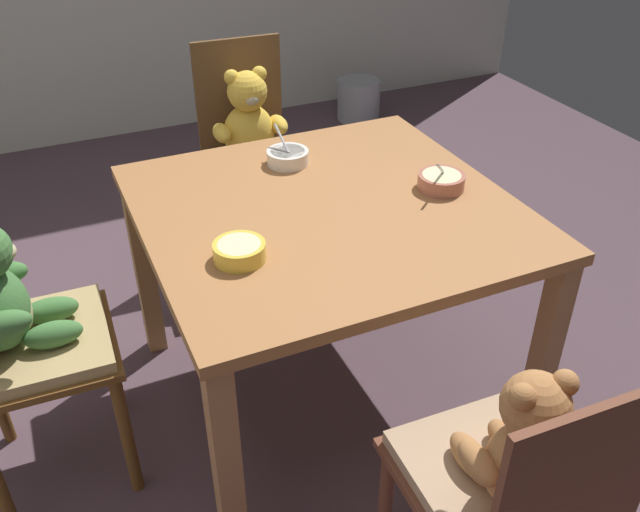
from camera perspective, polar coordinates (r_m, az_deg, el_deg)
The scene contains 9 objects.
ground_plane at distance 2.44m, azimuth 0.49°, elevation -11.40°, with size 5.20×5.20×0.04m.
dining_table at distance 2.03m, azimuth 0.58°, elevation 1.77°, with size 1.05×1.03×0.73m.
teddy_chair_near_left at distance 1.97m, azimuth -24.45°, elevation -4.95°, with size 0.42×0.42×0.93m.
teddy_chair_near_front at distance 1.53m, azimuth 15.80°, elevation -17.05°, with size 0.40×0.43×0.89m.
teddy_chair_far_center at distance 2.82m, azimuth -5.84°, elevation 9.88°, with size 0.41×0.42×0.94m.
porridge_bowl_white_far_center at distance 2.21m, azimuth -2.82°, elevation 8.24°, with size 0.13×0.14×0.11m.
porridge_bowl_yellow_near_left at distance 1.74m, azimuth -6.73°, elevation 0.39°, with size 0.13×0.13×0.05m.
porridge_bowl_terracotta_near_right at distance 2.09m, azimuth 10.07°, elevation 6.17°, with size 0.14×0.14×0.12m.
metal_pail at distance 4.48m, azimuth 3.24°, elevation 12.89°, with size 0.27×0.27×0.25m, color #93969B.
Camera 1 is at (-0.73, -1.57, 1.70)m, focal length 38.38 mm.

